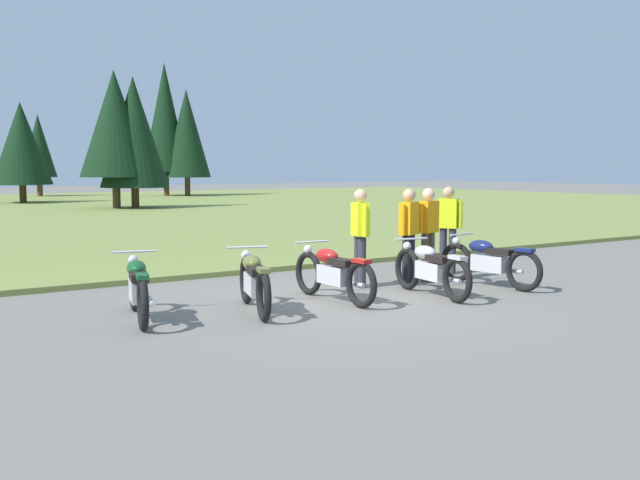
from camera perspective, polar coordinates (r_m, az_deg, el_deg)
ground_plane at (r=11.53m, az=1.69°, el=-4.69°), size 140.00×140.00×0.00m
motorcycle_british_green at (r=10.42m, az=-13.51°, el=-3.51°), size 0.81×2.04×0.88m
motorcycle_olive at (r=10.75m, az=-4.96°, el=-3.10°), size 0.89×2.01×0.88m
motorcycle_red at (r=11.57m, az=1.00°, el=-2.46°), size 0.62×2.10×0.88m
motorcycle_silver at (r=12.16m, az=8.32°, el=-2.13°), size 0.62×2.09×0.88m
motorcycle_navy at (r=13.27m, az=12.54°, el=-1.57°), size 0.62×2.10×0.88m
rider_near_row_end at (r=13.62m, az=8.12°, el=0.85°), size 0.54×0.30×1.67m
rider_checking_bike at (r=12.87m, az=3.04°, el=0.63°), size 0.31×0.53×1.67m
rider_with_back_turned at (r=14.66m, az=9.60°, el=1.16°), size 0.38×0.48×1.67m
rider_in_hivis_vest at (r=13.19m, az=6.69°, el=0.72°), size 0.51×0.34×1.67m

